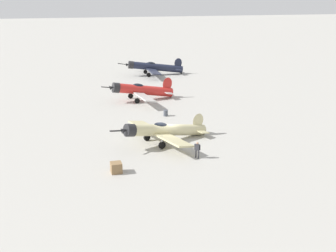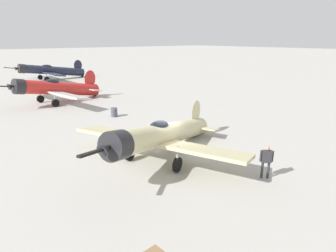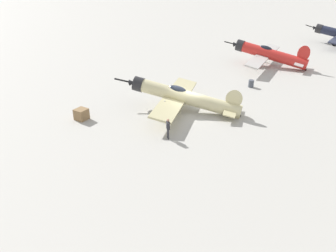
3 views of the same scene
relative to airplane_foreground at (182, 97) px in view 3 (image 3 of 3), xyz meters
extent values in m
plane|color=#A8A59E|center=(-0.20, 0.49, -1.40)|extent=(400.00, 400.00, 0.00)
cylinder|color=beige|center=(-0.20, 0.49, -0.06)|extent=(5.01, 9.75, 3.01)
cylinder|color=#232326|center=(1.63, -3.93, 0.80)|extent=(1.69, 1.56, 1.50)
cone|color=#232326|center=(1.88, -4.53, 0.92)|extent=(0.77, 0.81, 0.66)
cube|color=black|center=(1.94, -4.67, 0.92)|extent=(1.69, 2.84, 0.66)
ellipsoid|color=black|center=(0.18, -0.43, 0.66)|extent=(1.39, 1.95, 0.97)
cube|color=#C6BC89|center=(0.26, -0.62, -0.19)|extent=(10.28, 5.80, 0.53)
ellipsoid|color=beige|center=(-1.81, 4.36, 0.28)|extent=(0.79, 1.69, 1.93)
cube|color=#C6BC89|center=(-1.73, 4.17, -0.72)|extent=(3.56, 2.32, 0.29)
cylinder|color=#999BA0|center=(1.90, -0.58, -0.48)|extent=(0.14, 0.14, 1.04)
cylinder|color=black|center=(1.90, -0.58, -1.00)|extent=(0.49, 0.82, 0.80)
cylinder|color=#999BA0|center=(-0.93, -1.76, -0.48)|extent=(0.14, 0.14, 1.04)
cylinder|color=black|center=(-0.93, -1.76, -1.00)|extent=(0.49, 0.82, 0.80)
cylinder|color=black|center=(-2.04, 4.91, -1.26)|extent=(0.20, 0.30, 0.28)
cylinder|color=red|center=(-18.96, 0.63, 0.12)|extent=(3.07, 9.26, 2.89)
cylinder|color=#232326|center=(-18.15, -3.62, 0.85)|extent=(1.69, 1.40, 1.63)
cone|color=#232326|center=(-18.03, -4.26, 0.97)|extent=(0.73, 0.75, 0.71)
cube|color=black|center=(-18.00, -4.41, 0.97)|extent=(0.99, 2.76, 0.58)
ellipsoid|color=black|center=(-18.79, -0.26, 0.86)|extent=(1.08, 1.90, 0.96)
cube|color=#BCB7B2|center=(-18.75, -0.44, -0.08)|extent=(12.31, 3.91, 0.46)
ellipsoid|color=red|center=(-19.66, 4.37, 0.75)|extent=(0.46, 1.81, 2.23)
cube|color=#BCB7B2|center=(-19.63, 4.17, -0.43)|extent=(3.55, 1.71, 0.28)
cylinder|color=#999BA0|center=(-17.09, -0.68, -0.42)|extent=(0.14, 0.14, 1.15)
cylinder|color=black|center=(-17.09, -0.68, -1.00)|extent=(0.35, 0.82, 0.80)
cylinder|color=#999BA0|center=(-20.22, -1.27, -0.42)|extent=(0.14, 0.14, 1.15)
cylinder|color=black|center=(-20.22, -1.27, -1.00)|extent=(0.35, 0.82, 0.80)
cylinder|color=black|center=(-19.76, 4.90, -1.26)|extent=(0.15, 0.29, 0.28)
cylinder|color=#232326|center=(-37.36, 0.88, 0.77)|extent=(1.50, 1.15, 1.56)
cone|color=#232326|center=(-37.32, 0.23, 0.86)|extent=(0.63, 0.65, 0.67)
cube|color=black|center=(-37.32, 0.08, 0.86)|extent=(1.14, 3.26, 0.52)
cylinder|color=#999BA0|center=(-35.93, 4.06, -0.44)|extent=(0.14, 0.14, 1.13)
cylinder|color=black|center=(-35.93, 4.06, -1.00)|extent=(0.24, 0.81, 0.80)
cylinder|color=#2D2D33|center=(5.08, 2.26, -0.97)|extent=(0.13, 0.13, 0.86)
cylinder|color=#2D2D33|center=(5.29, 2.49, -0.97)|extent=(0.13, 0.13, 0.86)
cube|color=#2D2D33|center=(5.19, 2.38, -0.23)|extent=(0.49, 0.50, 0.61)
sphere|color=tan|center=(5.19, 2.38, 0.20)|extent=(0.23, 0.23, 0.23)
cylinder|color=#2D2D33|center=(4.99, 2.16, -0.22)|extent=(0.09, 0.09, 0.57)
cylinder|color=#2D2D33|center=(5.38, 2.59, -0.22)|extent=(0.09, 0.09, 0.57)
cube|color=olive|center=(7.10, -5.89, -0.91)|extent=(1.11, 1.08, 0.98)
cylinder|color=#474C56|center=(-9.97, 2.17, -1.00)|extent=(0.58, 0.58, 0.80)
torus|color=#474C56|center=(-9.97, 2.17, -0.84)|extent=(0.62, 0.62, 0.04)
torus|color=#474C56|center=(-9.97, 2.17, -1.16)|extent=(0.62, 0.62, 0.04)
camera|label=1|loc=(44.32, -8.61, 15.12)|focal=46.53mm
camera|label=2|loc=(12.09, -9.43, 5.31)|focal=30.17mm
camera|label=3|loc=(24.46, 17.51, 11.78)|focal=37.20mm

